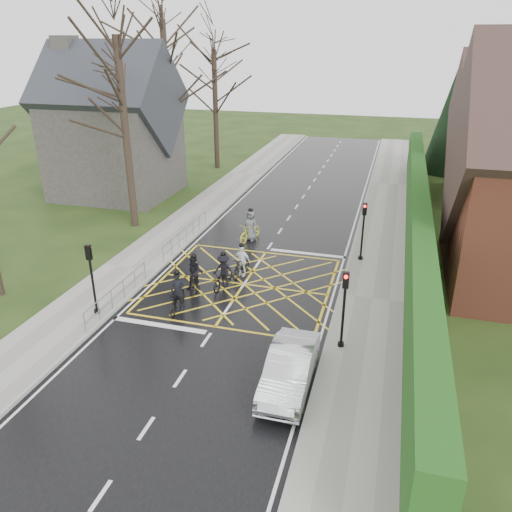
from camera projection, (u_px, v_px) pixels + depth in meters
The scene contains 22 objects.
ground at pixel (244, 284), 23.78m from camera, with size 120.00×120.00×0.00m, color black.
road at pixel (244, 284), 23.78m from camera, with size 9.00×80.00×0.01m, color black.
sidewalk_right at pixel (372, 299), 22.25m from camera, with size 3.00×80.00×0.15m, color gray.
sidewalk_left at pixel (131, 268), 25.25m from camera, with size 3.00×80.00×0.15m, color gray.
stone_wall at pixel (413, 248), 27.00m from camera, with size 0.50×38.00×0.70m, color slate.
hedge at pixel (417, 217), 26.30m from camera, with size 0.90×38.00×2.80m, color #133D10.
conifer at pixel (455, 114), 42.05m from camera, with size 4.60×4.60×10.00m.
church at pixel (112, 127), 35.79m from camera, with size 8.80×7.80×11.00m.
tree_near at pixel (122, 94), 28.17m from camera, with size 9.24×9.24×11.44m.
tree_mid at pixel (166, 72), 35.19m from camera, with size 10.08×10.08×12.48m.
tree_far at pixel (215, 85), 42.65m from camera, with size 8.40×8.40×10.40m.
railing_south at pixel (117, 290), 21.54m from camera, with size 0.05×5.04×1.03m.
railing_north at pixel (186, 231), 28.16m from camera, with size 0.05×6.04×1.03m.
traffic_light_ne at pixel (363, 232), 25.55m from camera, with size 0.24×0.31×3.21m.
traffic_light_se at pixel (343, 311), 18.14m from camera, with size 0.24×0.31×3.21m.
traffic_light_sw at pixel (93, 280), 20.43m from camera, with size 0.24×0.31×3.21m.
cyclist_rear at pixel (178, 297), 21.33m from camera, with size 0.91×2.00×1.88m.
cyclist_back at pixel (194, 277), 22.95m from camera, with size 0.95×1.91×1.85m.
cyclist_mid at pixel (223, 274), 23.30m from camera, with size 1.13×1.91×1.79m.
cyclist_front at pixel (241, 264), 24.40m from camera, with size 0.98×1.78×1.72m.
cyclist_lead at pixel (250, 229), 28.75m from camera, with size 1.23×2.12×1.95m.
car at pixel (290, 369), 16.56m from camera, with size 1.45×4.15×1.37m, color #B9BCC1.
Camera 1 is at (6.35, -20.31, 10.72)m, focal length 35.00 mm.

